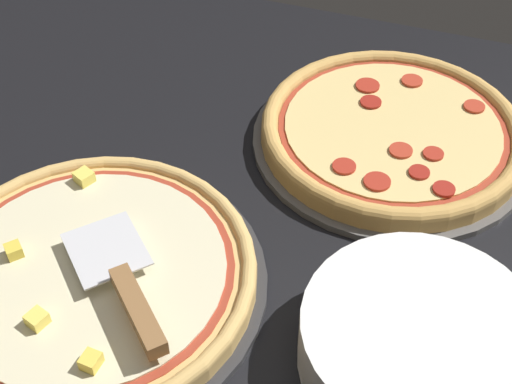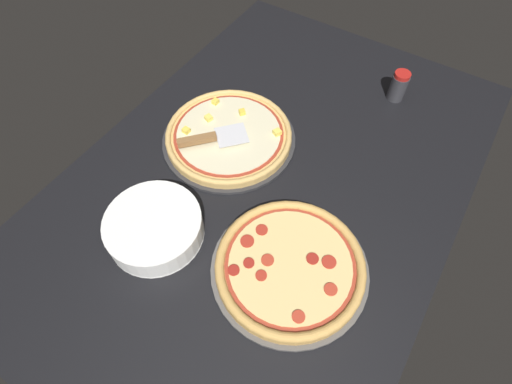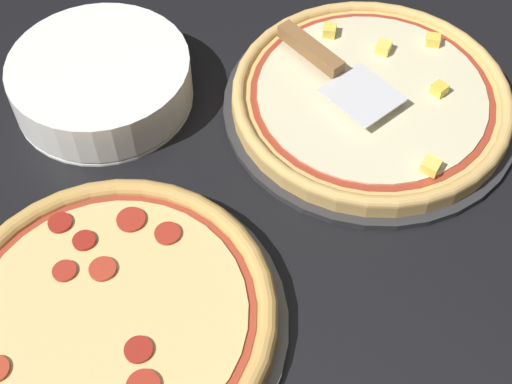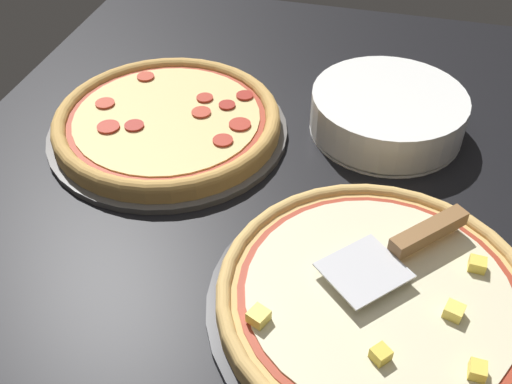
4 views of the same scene
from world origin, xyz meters
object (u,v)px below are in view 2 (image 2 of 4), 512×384
Objects in this scene: pizza_back at (290,265)px; pizza_front at (229,135)px; serving_spatula at (206,139)px; plate_stack at (154,227)px; parmesan_shaker at (398,86)px.

pizza_front is at bearing -126.48° from pizza_back.
serving_spatula is 0.75× the size of plate_stack.
pizza_front is 1.55× the size of plate_stack.
serving_spatula is at bearing -23.13° from pizza_front.
serving_spatula is at bearing -169.51° from plate_stack.
parmesan_shaker is at bearing 141.62° from pizza_front.
plate_stack reaches higher than serving_spatula.
pizza_back is 36.20cm from plate_stack.
plate_stack is 90.35cm from parmesan_shaker.
plate_stack is (9.95, -34.80, 0.87)cm from pizza_back.
plate_stack reaches higher than pizza_back.
pizza_back is at bearing 105.96° from plate_stack.
pizza_back is 3.65× the size of parmesan_shaker.
pizza_front is 2.07× the size of serving_spatula.
pizza_back is 45.48cm from serving_spatula.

